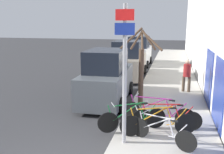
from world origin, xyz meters
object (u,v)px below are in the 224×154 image
object	(u,v)px
signpost	(125,71)
parked_car_1	(128,61)
bicycle_4	(157,113)
pedestrian_near	(187,73)
bicycle_2	(132,119)
bicycle_1	(158,123)
bicycle_3	(167,118)
parked_car_2	(139,52)
bicycle_0	(161,132)
parked_car_0	(107,79)
street_tree	(141,68)

from	to	relation	value
signpost	parked_car_1	world-z (taller)	signpost
bicycle_4	pedestrian_near	distance (m)	4.78
bicycle_2	bicycle_1	bearing A→B (deg)	-129.34
bicycle_3	parked_car_2	size ratio (longest dim) A/B	0.54
bicycle_2	parked_car_1	size ratio (longest dim) A/B	0.44
bicycle_0	bicycle_1	size ratio (longest dim) A/B	0.82
bicycle_4	parked_car_0	bearing A→B (deg)	55.47
bicycle_2	bicycle_3	size ratio (longest dim) A/B	0.92
bicycle_0	bicycle_1	distance (m)	0.56
bicycle_1	bicycle_4	size ratio (longest dim) A/B	0.90
parked_car_2	pedestrian_near	bearing A→B (deg)	-66.07
street_tree	bicycle_4	bearing A→B (deg)	-66.70
parked_car_0	parked_car_2	distance (m)	10.54
signpost	street_tree	distance (m)	3.56
street_tree	signpost	bearing A→B (deg)	-90.52
bicycle_3	street_tree	distance (m)	2.80
bicycle_2	parked_car_2	xyz separation A→B (m)	(-1.65, 13.77, 0.57)
bicycle_0	bicycle_1	bearing A→B (deg)	38.06
parked_car_0	parked_car_1	distance (m)	5.42
parked_car_0	parked_car_1	xyz separation A→B (m)	(0.04, 5.42, 0.01)
bicycle_4	street_tree	bearing A→B (deg)	34.47
bicycle_4	street_tree	size ratio (longest dim) A/B	0.79
pedestrian_near	street_tree	distance (m)	3.42
bicycle_3	pedestrian_near	world-z (taller)	pedestrian_near
bicycle_2	parked_car_0	bearing A→B (deg)	1.20
bicycle_2	pedestrian_near	bearing A→B (deg)	-46.50
signpost	parked_car_0	distance (m)	4.59
signpost	bicycle_4	world-z (taller)	signpost
bicycle_4	pedestrian_near	bearing A→B (deg)	-3.09
bicycle_0	parked_car_0	world-z (taller)	parked_car_0
street_tree	parked_car_2	bearing A→B (deg)	98.04
bicycle_0	parked_car_1	world-z (taller)	parked_car_1
parked_car_0	street_tree	distance (m)	1.87
signpost	parked_car_2	xyz separation A→B (m)	(-1.54, 14.67, -1.16)
parked_car_1	parked_car_0	bearing A→B (deg)	-91.03
bicycle_2	pedestrian_near	world-z (taller)	pedestrian_near
bicycle_2	bicycle_4	size ratio (longest dim) A/B	0.80
street_tree	bicycle_1	bearing A→B (deg)	-72.01
pedestrian_near	parked_car_0	bearing A→B (deg)	-134.66
parked_car_0	parked_car_1	size ratio (longest dim) A/B	0.96
bicycle_2	bicycle_4	world-z (taller)	bicycle_4
bicycle_1	pedestrian_near	bearing A→B (deg)	-28.28
bicycle_2	pedestrian_near	xyz separation A→B (m)	(1.92, 5.32, 0.55)
bicycle_1	bicycle_2	xyz separation A→B (m)	(-0.84, 0.19, -0.00)
bicycle_1	bicycle_2	bearing A→B (deg)	60.12
signpost	bicycle_4	bearing A→B (deg)	62.13
bicycle_1	parked_car_2	bearing A→B (deg)	-7.09
bicycle_3	parked_car_0	xyz separation A→B (m)	(-2.80, 2.85, 0.56)
bicycle_4	parked_car_1	bearing A→B (deg)	28.13
signpost	bicycle_2	world-z (taller)	signpost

